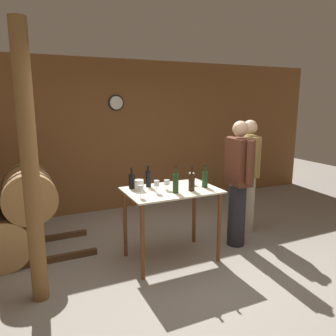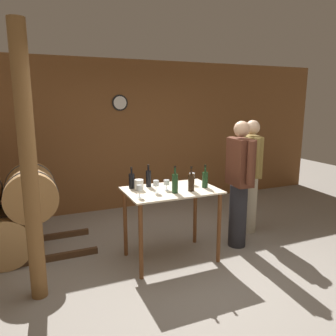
{
  "view_description": "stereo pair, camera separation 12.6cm",
  "coord_description": "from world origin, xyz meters",
  "px_view_note": "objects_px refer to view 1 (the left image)",
  "views": [
    {
      "loc": [
        -1.82,
        -3.01,
        1.98
      ],
      "look_at": [
        -0.14,
        0.59,
        1.16
      ],
      "focal_mm": 35.0,
      "sensor_mm": 36.0,
      "label": 1
    },
    {
      "loc": [
        -1.71,
        -3.06,
        1.98
      ],
      "look_at": [
        -0.14,
        0.59,
        1.16
      ],
      "focal_mm": 35.0,
      "sensor_mm": 36.0,
      "label": 2
    }
  ],
  "objects_px": {
    "wine_bottle_far_right": "(205,179)",
    "wine_glass_near_center": "(157,184)",
    "wine_bottle_far_left": "(132,181)",
    "ice_bucket": "(139,185)",
    "wine_bottle_right": "(192,182)",
    "wine_glass_near_left": "(140,189)",
    "wine_glass_near_right": "(167,183)",
    "wine_bottle_left": "(148,178)",
    "person_host": "(238,181)",
    "wooden_post": "(30,169)",
    "person_visitor_with_scarf": "(248,174)",
    "wine_glass_far_side": "(191,176)",
    "wine_bottle_center": "(176,183)"
  },
  "relations": [
    {
      "from": "wooden_post",
      "to": "wine_glass_far_side",
      "type": "distance_m",
      "value": 1.99
    },
    {
      "from": "person_visitor_with_scarf",
      "to": "wine_glass_far_side",
      "type": "bearing_deg",
      "value": -168.4
    },
    {
      "from": "wine_bottle_left",
      "to": "ice_bucket",
      "type": "relative_size",
      "value": 2.21
    },
    {
      "from": "wine_bottle_left",
      "to": "wine_glass_near_center",
      "type": "xyz_separation_m",
      "value": [
        -0.02,
        -0.31,
        0.0
      ]
    },
    {
      "from": "wooden_post",
      "to": "wine_bottle_left",
      "type": "relative_size",
      "value": 9.5
    },
    {
      "from": "person_host",
      "to": "wooden_post",
      "type": "bearing_deg",
      "value": -175.4
    },
    {
      "from": "wine_bottle_center",
      "to": "wine_glass_far_side",
      "type": "relative_size",
      "value": 2.15
    },
    {
      "from": "person_visitor_with_scarf",
      "to": "wine_bottle_far_right",
      "type": "bearing_deg",
      "value": -157.12
    },
    {
      "from": "wine_bottle_right",
      "to": "wine_glass_near_left",
      "type": "relative_size",
      "value": 2.09
    },
    {
      "from": "wine_bottle_center",
      "to": "person_host",
      "type": "distance_m",
      "value": 1.04
    },
    {
      "from": "wine_bottle_far_left",
      "to": "wine_bottle_far_right",
      "type": "bearing_deg",
      "value": -20.94
    },
    {
      "from": "wine_bottle_far_right",
      "to": "wine_glass_near_right",
      "type": "height_order",
      "value": "wine_bottle_far_right"
    },
    {
      "from": "wine_bottle_far_right",
      "to": "ice_bucket",
      "type": "height_order",
      "value": "wine_bottle_far_right"
    },
    {
      "from": "wine_bottle_center",
      "to": "wine_glass_far_side",
      "type": "height_order",
      "value": "wine_bottle_center"
    },
    {
      "from": "wine_bottle_left",
      "to": "wine_glass_near_center",
      "type": "bearing_deg",
      "value": -93.21
    },
    {
      "from": "wine_bottle_far_left",
      "to": "ice_bucket",
      "type": "relative_size",
      "value": 2.09
    },
    {
      "from": "wine_bottle_center",
      "to": "wine_glass_near_right",
      "type": "distance_m",
      "value": 0.17
    },
    {
      "from": "wine_bottle_far_right",
      "to": "person_visitor_with_scarf",
      "type": "bearing_deg",
      "value": 22.88
    },
    {
      "from": "wine_bottle_far_left",
      "to": "person_visitor_with_scarf",
      "type": "bearing_deg",
      "value": 3.19
    },
    {
      "from": "wine_bottle_far_left",
      "to": "person_host",
      "type": "bearing_deg",
      "value": -10.19
    },
    {
      "from": "wooden_post",
      "to": "wine_bottle_center",
      "type": "bearing_deg",
      "value": 2.21
    },
    {
      "from": "wine_glass_near_right",
      "to": "wine_glass_near_left",
      "type": "bearing_deg",
      "value": -157.11
    },
    {
      "from": "wine_bottle_center",
      "to": "wine_glass_far_side",
      "type": "bearing_deg",
      "value": 37.28
    },
    {
      "from": "wine_glass_near_left",
      "to": "wine_glass_far_side",
      "type": "height_order",
      "value": "wine_glass_far_side"
    },
    {
      "from": "wine_bottle_right",
      "to": "wine_glass_far_side",
      "type": "xyz_separation_m",
      "value": [
        0.16,
        0.28,
        0.0
      ]
    },
    {
      "from": "person_host",
      "to": "wine_bottle_center",
      "type": "bearing_deg",
      "value": -171.77
    },
    {
      "from": "wine_bottle_far_right",
      "to": "wine_bottle_left",
      "type": "bearing_deg",
      "value": 153.48
    },
    {
      "from": "wine_glass_near_center",
      "to": "wine_bottle_far_right",
      "type": "bearing_deg",
      "value": -1.04
    },
    {
      "from": "wine_bottle_left",
      "to": "wine_bottle_right",
      "type": "bearing_deg",
      "value": -44.24
    },
    {
      "from": "wine_bottle_right",
      "to": "wine_glass_near_left",
      "type": "bearing_deg",
      "value": -178.75
    },
    {
      "from": "ice_bucket",
      "to": "person_host",
      "type": "height_order",
      "value": "person_host"
    },
    {
      "from": "wine_glass_near_right",
      "to": "person_host",
      "type": "relative_size",
      "value": 0.07
    },
    {
      "from": "wine_glass_near_center",
      "to": "ice_bucket",
      "type": "height_order",
      "value": "wine_glass_near_center"
    },
    {
      "from": "wine_glass_near_left",
      "to": "wine_glass_near_right",
      "type": "xyz_separation_m",
      "value": [
        0.4,
        0.17,
        -0.02
      ]
    },
    {
      "from": "wine_bottle_left",
      "to": "wine_glass_far_side",
      "type": "xyz_separation_m",
      "value": [
        0.56,
        -0.11,
        0.0
      ]
    },
    {
      "from": "wine_bottle_right",
      "to": "wine_glass_near_left",
      "type": "xyz_separation_m",
      "value": [
        -0.66,
        -0.01,
        -0.0
      ]
    },
    {
      "from": "wine_bottle_far_left",
      "to": "wine_glass_near_center",
      "type": "bearing_deg",
      "value": -57.47
    },
    {
      "from": "wine_bottle_far_left",
      "to": "wine_bottle_center",
      "type": "distance_m",
      "value": 0.57
    },
    {
      "from": "wine_bottle_left",
      "to": "ice_bucket",
      "type": "height_order",
      "value": "wine_bottle_left"
    },
    {
      "from": "wine_glass_near_left",
      "to": "wine_glass_near_center",
      "type": "bearing_deg",
      "value": 22.96
    },
    {
      "from": "wine_glass_near_center",
      "to": "person_host",
      "type": "bearing_deg",
      "value": 2.76
    },
    {
      "from": "wine_bottle_left",
      "to": "wine_glass_near_center",
      "type": "height_order",
      "value": "wine_bottle_left"
    },
    {
      "from": "wine_bottle_far_right",
      "to": "wine_glass_near_center",
      "type": "distance_m",
      "value": 0.65
    },
    {
      "from": "wine_bottle_left",
      "to": "wine_glass_near_left",
      "type": "distance_m",
      "value": 0.48
    },
    {
      "from": "ice_bucket",
      "to": "wine_bottle_far_left",
      "type": "bearing_deg",
      "value": 117.0
    },
    {
      "from": "wine_bottle_center",
      "to": "wine_bottle_right",
      "type": "relative_size",
      "value": 1.07
    },
    {
      "from": "wine_bottle_left",
      "to": "wooden_post",
      "type": "bearing_deg",
      "value": -161.72
    },
    {
      "from": "wine_bottle_left",
      "to": "person_visitor_with_scarf",
      "type": "xyz_separation_m",
      "value": [
        1.66,
        0.11,
        -0.12
      ]
    },
    {
      "from": "wine_bottle_center",
      "to": "wine_glass_far_side",
      "type": "xyz_separation_m",
      "value": [
        0.37,
        0.28,
        -0.01
      ]
    },
    {
      "from": "wine_bottle_far_right",
      "to": "wine_glass_near_right",
      "type": "relative_size",
      "value": 2.29
    }
  ]
}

